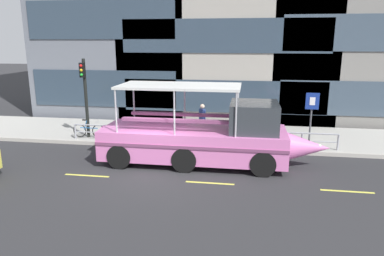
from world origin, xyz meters
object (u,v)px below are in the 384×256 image
(duck_tour_boat, at_px, (207,138))
(pedestrian_near_bow, at_px, (269,122))
(traffic_light_pole, at_px, (85,91))
(parking_sign, at_px, (312,111))
(leaned_bicycle, at_px, (89,130))
(pedestrian_mid_left, at_px, (202,117))

(duck_tour_boat, xyz_separation_m, pedestrian_near_bow, (2.72, 3.09, 0.08))
(traffic_light_pole, relative_size, pedestrian_near_bow, 2.36)
(parking_sign, distance_m, duck_tour_boat, 5.25)
(leaned_bicycle, xyz_separation_m, pedestrian_near_bow, (9.15, 0.60, 0.65))
(pedestrian_near_bow, distance_m, pedestrian_mid_left, 3.43)
(traffic_light_pole, xyz_separation_m, pedestrian_near_bow, (9.24, 0.55, -1.42))
(traffic_light_pole, distance_m, pedestrian_mid_left, 6.13)
(leaned_bicycle, bearing_deg, pedestrian_mid_left, 11.29)
(pedestrian_mid_left, bearing_deg, leaned_bicycle, -168.71)
(pedestrian_near_bow, bearing_deg, duck_tour_boat, -131.43)
(parking_sign, relative_size, pedestrian_mid_left, 1.51)
(parking_sign, relative_size, pedestrian_near_bow, 1.52)
(duck_tour_boat, distance_m, pedestrian_near_bow, 4.12)
(parking_sign, height_order, pedestrian_mid_left, parking_sign)
(traffic_light_pole, bearing_deg, parking_sign, -0.40)
(parking_sign, bearing_deg, pedestrian_near_bow, 161.09)
(leaned_bicycle, relative_size, pedestrian_mid_left, 1.01)
(parking_sign, relative_size, duck_tour_boat, 0.27)
(parking_sign, xyz_separation_m, pedestrian_near_bow, (-1.85, 0.63, -0.73))
(pedestrian_mid_left, bearing_deg, pedestrian_near_bow, -9.16)
(traffic_light_pole, height_order, duck_tour_boat, traffic_light_pole)
(parking_sign, distance_m, leaned_bicycle, 11.08)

